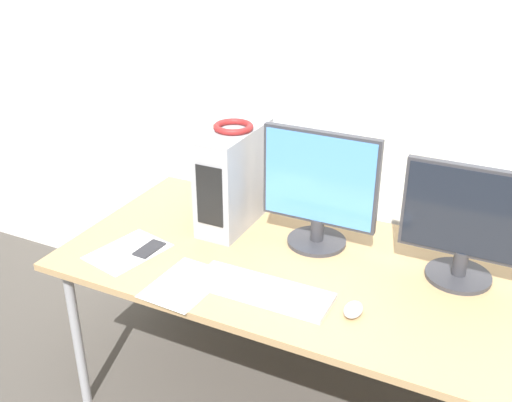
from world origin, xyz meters
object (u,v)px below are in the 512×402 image
at_px(monitor_right_near, 467,224).
at_px(monitor_main, 319,189).
at_px(mouse, 353,310).
at_px(pc_tower, 234,177).
at_px(keyboard, 263,290).
at_px(headphones, 233,127).
at_px(cell_phone, 149,249).

bearing_deg(monitor_right_near, monitor_main, 179.08).
height_order(monitor_right_near, mouse, monitor_right_near).
bearing_deg(pc_tower, monitor_right_near, -1.68).
distance_m(monitor_right_near, keyboard, 0.75).
distance_m(headphones, mouse, 0.87).
xyz_separation_m(headphones, mouse, (0.66, -0.41, -0.41)).
bearing_deg(keyboard, headphones, 128.24).
bearing_deg(headphones, monitor_right_near, -1.73).
bearing_deg(headphones, monitor_main, -2.91).
distance_m(pc_tower, headphones, 0.22).
xyz_separation_m(mouse, cell_phone, (-0.85, 0.04, -0.01)).
bearing_deg(keyboard, monitor_right_near, 33.81).
bearing_deg(monitor_main, pc_tower, 177.22).
height_order(headphones, keyboard, headphones).
distance_m(mouse, cell_phone, 0.85).
bearing_deg(keyboard, mouse, 3.86).
distance_m(pc_tower, mouse, 0.79).
relative_size(monitor_main, mouse, 5.01).
relative_size(headphones, mouse, 1.71).
bearing_deg(mouse, monitor_main, 125.72).
relative_size(monitor_main, cell_phone, 3.49).
bearing_deg(headphones, mouse, -31.64).
bearing_deg(keyboard, monitor_main, 83.88).
bearing_deg(monitor_right_near, mouse, -126.03).
distance_m(headphones, cell_phone, 0.59).
height_order(pc_tower, mouse, pc_tower).
bearing_deg(pc_tower, monitor_main, -2.78).
bearing_deg(mouse, keyboard, -176.14).
xyz_separation_m(pc_tower, cell_phone, (-0.19, -0.36, -0.20)).
xyz_separation_m(pc_tower, headphones, (0.00, 0.00, 0.22)).
bearing_deg(keyboard, cell_phone, 172.91).
bearing_deg(pc_tower, cell_phone, -117.60).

